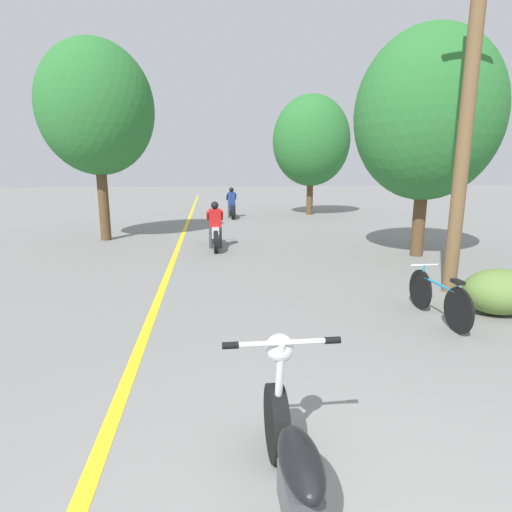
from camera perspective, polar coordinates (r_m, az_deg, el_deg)
lane_stripe_center at (r=14.09m, az=-10.43°, el=2.94°), size 0.14×48.00×0.01m
utility_pole at (r=8.06m, az=28.33°, el=21.50°), size 1.10×0.24×7.18m
roadside_tree_right_near at (r=11.17m, az=23.33°, el=17.93°), size 3.59×3.23×5.58m
roadside_tree_right_far at (r=20.94m, az=7.90°, el=15.95°), size 3.87×3.48×5.90m
roadside_tree_left at (r=13.77m, az=-21.86°, el=18.92°), size 3.46×3.11×6.03m
roadside_bush at (r=7.21m, az=31.40°, el=-4.37°), size 1.10×0.88×0.70m
motorcycle_foreground at (r=2.67m, az=5.94°, el=-29.10°), size 0.82×2.12×1.04m
motorcycle_rider_lead at (r=11.52m, az=-5.84°, el=3.64°), size 0.50×2.06×1.34m
motorcycle_rider_far at (r=19.29m, az=-3.50°, el=7.10°), size 0.50×2.16×1.44m
bicycle_parked at (r=6.49m, az=24.59°, el=-5.39°), size 0.44×1.63×0.74m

